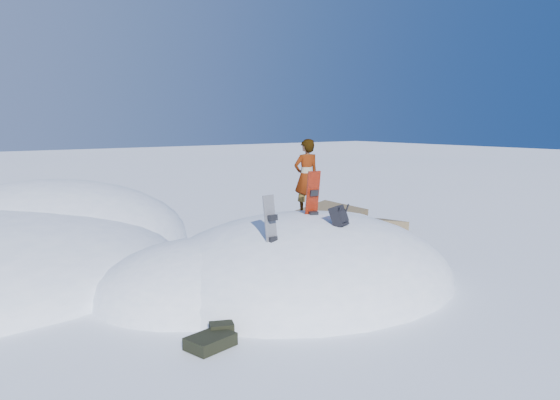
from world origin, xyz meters
TOP-DOWN VIEW (x-y plane):
  - ground at (0.00, 0.00)m, footprint 120.00×120.00m
  - snow_mound at (-0.17, 0.24)m, footprint 8.00×6.00m
  - rock_outcrop at (3.72, 3.01)m, footprint 4.68×4.41m
  - snowboard_red at (0.17, -0.06)m, footprint 0.34×0.31m
  - snowboard_dark at (-1.47, -0.85)m, footprint 0.28×0.23m
  - backpack at (0.10, -1.00)m, footprint 0.40×0.46m
  - gear_pile at (-3.33, -1.86)m, footprint 0.96×0.74m
  - person at (0.91, 1.05)m, footprint 0.71×0.51m

SIDE VIEW (x-z plane):
  - ground at x=0.00m, z-range 0.00..0.00m
  - snow_mound at x=-0.17m, z-range -1.50..1.50m
  - rock_outcrop at x=3.72m, z-range -0.82..0.85m
  - gear_pile at x=-3.33m, z-range 0.00..0.25m
  - snowboard_dark at x=-1.47m, z-range 0.76..2.14m
  - backpack at x=0.10m, z-range 1.34..1.84m
  - snowboard_red at x=0.17m, z-range 0.89..2.46m
  - person at x=0.91m, z-range 1.27..3.08m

